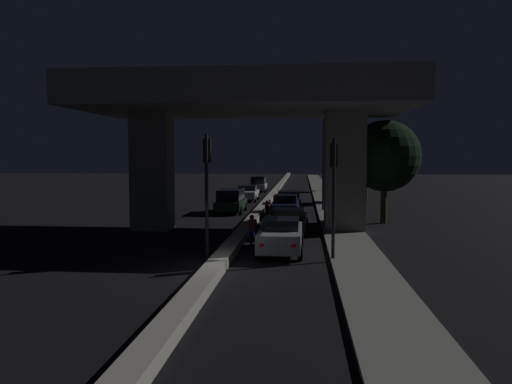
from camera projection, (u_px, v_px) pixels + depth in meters
ground_plane at (216, 272)px, 18.12m from camera, size 200.00×200.00×0.00m
median_divider at (273, 194)px, 52.86m from camera, size 0.69×126.00×0.39m
sidewalk_right at (327, 202)px, 45.42m from camera, size 2.25×126.00×0.15m
elevated_overpass at (247, 107)px, 27.64m from camera, size 17.70×10.21×9.21m
traffic_light_left_of_median at (207, 174)px, 20.20m from camera, size 0.30×0.49×5.10m
traffic_light_right_of_median at (334, 178)px, 19.74m from camera, size 0.30×0.49×4.91m
street_lamp at (319, 148)px, 37.44m from camera, size 2.62×0.32×8.10m
car_silver_lead at (281, 235)px, 21.57m from camera, size 1.97×4.58×1.53m
car_black_second at (289, 220)px, 27.61m from camera, size 2.15×4.87×1.33m
car_dark_blue_third at (285, 206)px, 34.72m from camera, size 1.99×4.46×1.53m
car_dark_blue_fourth at (289, 199)px, 40.79m from camera, size 2.13×4.79×1.36m
car_dark_green_lead_oncoming at (231, 200)px, 37.06m from camera, size 2.06×4.63×1.75m
car_white_second_oncoming at (247, 193)px, 46.78m from camera, size 1.99×4.44×1.45m
car_white_third_oncoming at (259, 184)px, 58.28m from camera, size 1.95×4.37×1.85m
motorcycle_blue_filtering_near at (252, 231)px, 23.97m from camera, size 0.34×1.82×1.40m
motorcycle_white_filtering_mid at (267, 215)px, 30.33m from camera, size 0.33×1.80×1.52m
pedestrian_on_sidewalk at (340, 209)px, 29.98m from camera, size 0.31×0.31×1.78m
roadside_tree_kerbside_near at (384, 156)px, 30.97m from camera, size 4.45×4.45×6.44m
roadside_tree_kerbside_mid at (366, 150)px, 45.42m from camera, size 3.58×3.58×6.58m
roadside_tree_kerbside_far at (349, 151)px, 59.90m from camera, size 2.92×2.92×6.33m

